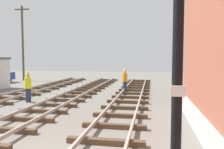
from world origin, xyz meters
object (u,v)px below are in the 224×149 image
object	(u,v)px
signal_mast	(178,29)
track_worker_foreground	(125,81)
utility_pole_far	(23,42)
track_worker_distant	(28,87)

from	to	relation	value
signal_mast	track_worker_foreground	distance (m)	14.20
signal_mast	utility_pole_far	bearing A→B (deg)	126.50
signal_mast	track_worker_foreground	bearing A→B (deg)	100.34
track_worker_foreground	track_worker_distant	world-z (taller)	same
utility_pole_far	track_worker_foreground	size ratio (longest dim) A/B	4.72
signal_mast	track_worker_distant	world-z (taller)	signal_mast
track_worker_foreground	track_worker_distant	bearing A→B (deg)	-137.20
signal_mast	utility_pole_far	size ratio (longest dim) A/B	0.57
track_worker_foreground	utility_pole_far	bearing A→B (deg)	150.86
signal_mast	utility_pole_far	xyz separation A→B (m)	(-15.61, 21.09, 1.42)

